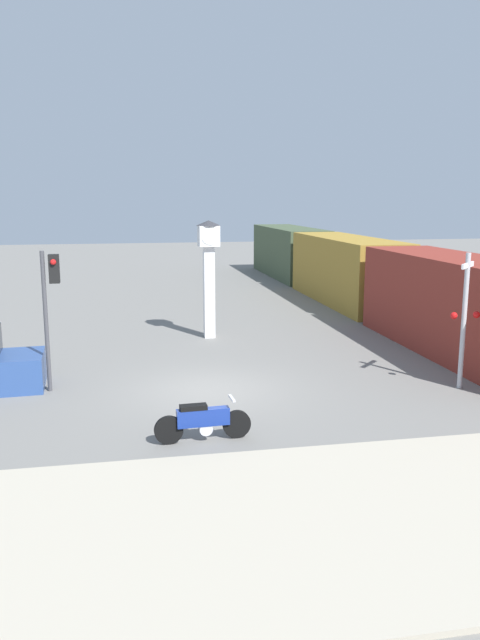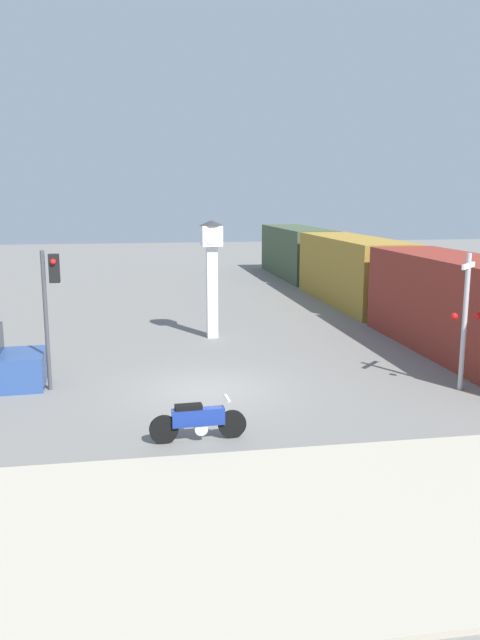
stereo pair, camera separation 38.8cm
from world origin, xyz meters
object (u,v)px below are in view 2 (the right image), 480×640
Objects in this scene: motorcycle at (198,421)px; freight_train at (352,270)px; traffic_light at (50,295)px; railroad_crossing_signal at (465,316)px; clock_tower at (212,261)px.

freight_train is (9.93, 17.63, 1.23)m from motorcycle.
motorcycle is 6.25m from traffic_light.
railroad_crossing_signal is (11.51, -1.95, -0.62)m from traffic_light.
freight_train is 8.48× the size of railroad_crossing_signal.
motorcycle is 0.56× the size of traffic_light.
motorcycle is 0.07× the size of freight_train.
clock_tower reaches higher than motorcycle.
clock_tower is (1.66, 10.58, 2.54)m from motorcycle.
freight_train is (8.27, 7.05, -1.31)m from clock_tower.
traffic_light reaches higher than motorcycle.
railroad_crossing_signal is at bearing -9.60° from traffic_light.
traffic_light is at bearing -136.04° from freight_train.
railroad_crossing_signal is (7.85, 2.58, 1.67)m from motorcycle.
clock_tower is at bearing 48.69° from traffic_light.
traffic_light reaches higher than freight_train.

